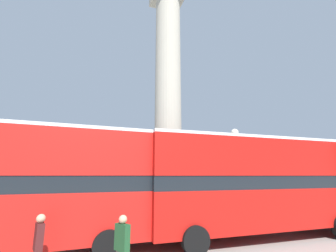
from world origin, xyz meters
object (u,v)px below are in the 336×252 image
object	(u,v)px
pedestrian_near_lamp	(122,245)
pedestrian_by_plinth	(38,245)
equestrian_statue	(42,188)
street_lamp	(237,162)
monument_column	(168,134)
bus_b	(252,182)

from	to	relation	value
pedestrian_near_lamp	pedestrian_by_plinth	world-z (taller)	pedestrian_by_plinth
equestrian_statue	pedestrian_near_lamp	distance (m)	13.48
street_lamp	pedestrian_by_plinth	bearing A→B (deg)	-151.67
equestrian_statue	pedestrian_by_plinth	size ratio (longest dim) A/B	3.69
pedestrian_by_plinth	equestrian_statue	bearing A→B (deg)	173.23
monument_column	equestrian_statue	distance (m)	10.20
monument_column	bus_b	size ratio (longest dim) A/B	1.80
pedestrian_by_plinth	monument_column	bearing A→B (deg)	123.58
bus_b	street_lamp	xyz separation A→B (m)	(1.48, 3.27, 1.10)
equestrian_statue	monument_column	bearing A→B (deg)	3.07
bus_b	monument_column	bearing A→B (deg)	114.54
street_lamp	equestrian_statue	bearing A→B (deg)	150.88
equestrian_statue	pedestrian_near_lamp	world-z (taller)	equestrian_statue
street_lamp	monument_column	bearing A→B (deg)	151.33
pedestrian_near_lamp	street_lamp	bearing A→B (deg)	-82.96
street_lamp	pedestrian_by_plinth	world-z (taller)	street_lamp
bus_b	street_lamp	size ratio (longest dim) A/B	1.77
bus_b	pedestrian_by_plinth	xyz separation A→B (m)	(-8.32, -2.01, -1.47)
street_lamp	bus_b	bearing A→B (deg)	-114.31
monument_column	street_lamp	world-z (taller)	monument_column
bus_b	street_lamp	world-z (taller)	street_lamp
monument_column	pedestrian_near_lamp	xyz separation A→B (m)	(-3.85, -8.06, -4.58)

